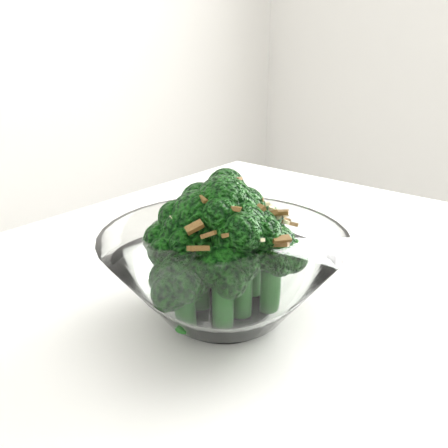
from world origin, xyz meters
TOP-DOWN VIEW (x-y plane):
  - table at (0.04, 0.06)m, footprint 1.34×1.03m
  - broccoli_dish at (0.13, 0.10)m, footprint 0.23×0.23m

SIDE VIEW (x-z plane):
  - table at x=0.04m, z-range 0.31..1.06m
  - broccoli_dish at x=0.13m, z-range 0.73..0.88m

